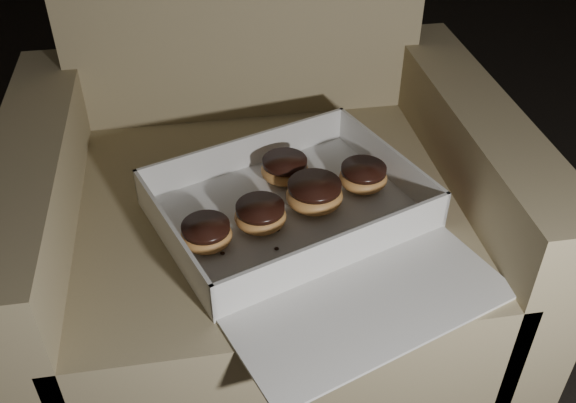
# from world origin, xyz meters

# --- Properties ---
(floor) EXTENTS (4.50, 4.50, 0.00)m
(floor) POSITION_xyz_m (0.00, 0.00, 0.00)
(floor) COLOR black
(floor) RESTS_ON ground
(armchair) EXTENTS (0.83, 0.70, 0.87)m
(armchair) POSITION_xyz_m (0.24, -0.11, 0.27)
(armchair) COLOR #827653
(armchair) RESTS_ON floor
(bakery_box) EXTENTS (0.53, 0.57, 0.07)m
(bakery_box) POSITION_xyz_m (0.28, -0.26, 0.40)
(bakery_box) COLOR silver
(bakery_box) RESTS_ON armchair
(donut_a) EXTENTS (0.09, 0.09, 0.05)m
(donut_a) POSITION_xyz_m (0.31, -0.22, 0.42)
(donut_a) COLOR #CC8547
(donut_a) RESTS_ON bakery_box
(donut_b) EXTENTS (0.08, 0.08, 0.04)m
(donut_b) POSITION_xyz_m (0.40, -0.18, 0.42)
(donut_b) COLOR #CC8547
(donut_b) RESTS_ON bakery_box
(donut_c) EXTENTS (0.08, 0.08, 0.04)m
(donut_c) POSITION_xyz_m (0.27, -0.14, 0.42)
(donut_c) COLOR #CC8547
(donut_c) RESTS_ON bakery_box
(donut_d) EXTENTS (0.08, 0.08, 0.04)m
(donut_d) POSITION_xyz_m (0.22, -0.26, 0.42)
(donut_d) COLOR #CC8547
(donut_d) RESTS_ON bakery_box
(donut_e) EXTENTS (0.08, 0.08, 0.04)m
(donut_e) POSITION_xyz_m (0.13, -0.29, 0.42)
(donut_e) COLOR #CC8547
(donut_e) RESTS_ON bakery_box
(crumb_a) EXTENTS (0.01, 0.01, 0.00)m
(crumb_a) POSITION_xyz_m (0.24, -0.27, 0.40)
(crumb_a) COLOR black
(crumb_a) RESTS_ON bakery_box
(crumb_b) EXTENTS (0.01, 0.01, 0.00)m
(crumb_b) POSITION_xyz_m (0.29, -0.36, 0.40)
(crumb_b) COLOR black
(crumb_b) RESTS_ON bakery_box
(crumb_c) EXTENTS (0.01, 0.01, 0.00)m
(crumb_c) POSITION_xyz_m (0.23, -0.31, 0.40)
(crumb_c) COLOR black
(crumb_c) RESTS_ON bakery_box
(crumb_d) EXTENTS (0.01, 0.01, 0.00)m
(crumb_d) POSITION_xyz_m (0.15, -0.31, 0.40)
(crumb_d) COLOR black
(crumb_d) RESTS_ON bakery_box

